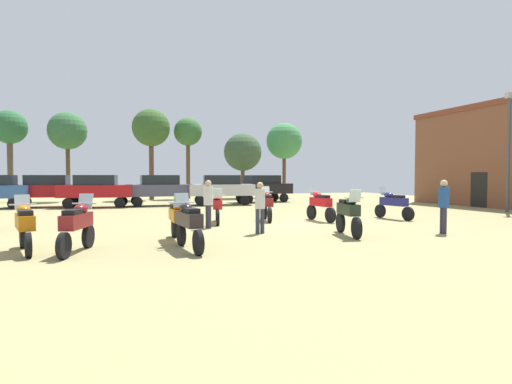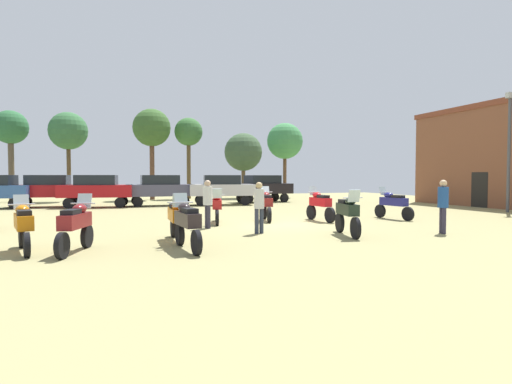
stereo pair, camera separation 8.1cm
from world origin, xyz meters
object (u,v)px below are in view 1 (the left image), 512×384
Objects in this scene: motorcycle_3 at (77,224)px; tree_3 at (151,129)px; car_6 at (48,188)px; motorcycle_1 at (348,213)px; motorcycle_11 at (178,217)px; motorcycle_5 at (189,222)px; motorcycle_7 at (393,203)px; car_1 at (222,188)px; motorcycle_2 at (217,206)px; tree_7 at (284,141)px; car_4 at (96,188)px; car_3 at (160,188)px; person_3 at (444,202)px; car_5 at (262,186)px; tree_5 at (9,129)px; lamp_post at (508,145)px; tree_6 at (188,133)px; tree_4 at (67,132)px; person_1 at (208,200)px; tree_2 at (243,152)px; motorcycle_6 at (25,224)px; person_2 at (260,204)px; motorcycle_8 at (267,204)px; motorcycle_9 at (320,204)px.

motorcycle_3 is 0.28× the size of tree_3.
motorcycle_3 is 17.43m from car_6.
motorcycle_11 is (-5.37, 0.72, -0.03)m from motorcycle_1.
motorcycle_7 is at bearing 18.47° from motorcycle_5.
car_1 is at bearing -76.06° from motorcycle_1.
tree_3 is at bearing 35.09° from car_1.
car_1 is (2.89, 10.33, 0.46)m from motorcycle_2.
tree_7 is at bearing 73.13° from motorcycle_7.
tree_3 is at bearing 81.21° from motorcycle_5.
tree_3 reaches higher than motorcycle_7.
car_4 reaches higher than motorcycle_3.
car_3 reaches higher than person_3.
car_5 is (11.43, 1.29, 0.00)m from car_4.
tree_5 is at bearing 104.64° from motorcycle_5.
tree_5 is (-18.99, 19.38, 4.70)m from motorcycle_7.
motorcycle_3 is 21.49m from lamp_post.
tree_3 is 3.18m from tree_6.
tree_4 reaches higher than motorcycle_2.
tree_7 is at bearing -41.74° from person_1.
motorcycle_6 is at bearing -119.84° from tree_2.
motorcycle_6 is 0.48× the size of car_5.
person_2 is at bearing -90.97° from person_3.
lamp_post is at bearing -166.89° from motorcycle_11.
motorcycle_11 is 0.33× the size of tree_5.
tree_2 is at bearing 45.53° from motorcycle_6.
motorcycle_8 is 13.90m from lamp_post.
motorcycle_8 is 1.24× the size of person_2.
car_1 reaches higher than motorcycle_11.
tree_3 is 1.09× the size of tree_7.
motorcycle_5 reaches higher than motorcycle_7.
motorcycle_8 is 18.96m from tree_3.
person_1 is at bearing -146.63° from car_6.
motorcycle_7 is at bearing 178.96° from car_5.
person_1 is 20.93m from tree_6.
car_1 is 0.66× the size of tree_4.
car_4 is (-0.11, 15.88, 0.45)m from motorcycle_3.
motorcycle_2 is 1.07× the size of motorcycle_3.
motorcycle_11 is 18.34m from car_5.
motorcycle_1 is at bearing -111.00° from motorcycle_9.
car_4 reaches higher than person_2.
tree_3 reaches higher than motorcycle_2.
car_1 is at bearing 109.09° from car_5.
tree_4 reaches higher than motorcycle_5.
motorcycle_7 is 0.33× the size of tree_5.
tree_4 reaches higher than tree_2.
motorcycle_7 is 8.56m from person_1.
car_6 is 0.64× the size of tree_6.
tree_7 reaches higher than car_3.
person_2 is (-3.74, -2.69, 0.28)m from motorcycle_9.
tree_4 is at bearing -55.21° from motorcycle_2.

